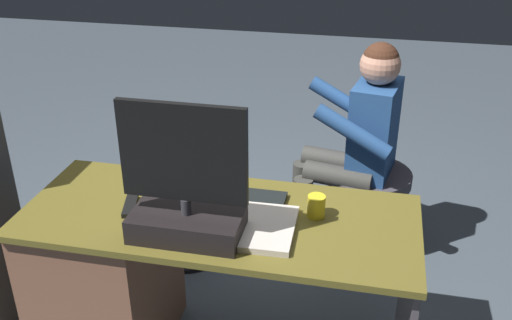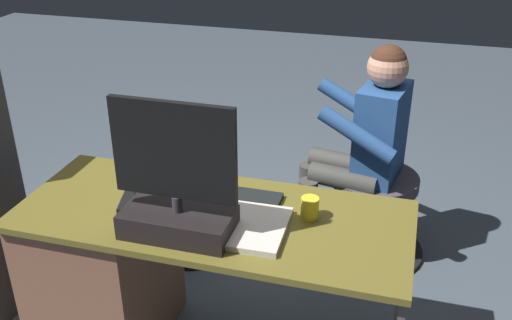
{
  "view_description": "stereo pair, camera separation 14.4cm",
  "coord_description": "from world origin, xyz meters",
  "px_view_note": "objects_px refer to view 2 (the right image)",
  "views": [
    {
      "loc": [
        -0.53,
        2.21,
        1.88
      ],
      "look_at": [
        -0.06,
        0.04,
        0.76
      ],
      "focal_mm": 40.97,
      "sensor_mm": 36.0,
      "label": 1
    },
    {
      "loc": [
        -0.67,
        2.18,
        1.88
      ],
      "look_at": [
        -0.06,
        0.04,
        0.76
      ],
      "focal_mm": 40.97,
      "sensor_mm": 36.0,
      "label": 2
    }
  ],
  "objects_px": {
    "monitor": "(177,197)",
    "teddy_bear": "(187,140)",
    "tv_remote": "(127,202)",
    "person": "(364,136)",
    "office_chair_teddy": "(190,202)",
    "visitor_chair": "(373,210)",
    "computer_mouse": "(160,182)",
    "cup": "(310,208)",
    "desk": "(127,268)",
    "keyboard": "(227,196)"
  },
  "relations": [
    {
      "from": "monitor",
      "to": "teddy_bear",
      "type": "height_order",
      "value": "monitor"
    },
    {
      "from": "tv_remote",
      "to": "person",
      "type": "height_order",
      "value": "person"
    },
    {
      "from": "office_chair_teddy",
      "to": "visitor_chair",
      "type": "xyz_separation_m",
      "value": [
        -0.96,
        -0.18,
        0.0
      ]
    },
    {
      "from": "computer_mouse",
      "to": "visitor_chair",
      "type": "xyz_separation_m",
      "value": [
        -0.82,
        -0.82,
        -0.48
      ]
    },
    {
      "from": "person",
      "to": "tv_remote",
      "type": "bearing_deg",
      "value": 50.31
    },
    {
      "from": "visitor_chair",
      "to": "teddy_bear",
      "type": "bearing_deg",
      "value": 9.85
    },
    {
      "from": "cup",
      "to": "person",
      "type": "height_order",
      "value": "person"
    },
    {
      "from": "cup",
      "to": "monitor",
      "type": "bearing_deg",
      "value": 27.4
    },
    {
      "from": "computer_mouse",
      "to": "office_chair_teddy",
      "type": "xyz_separation_m",
      "value": [
        0.15,
        -0.64,
        -0.48
      ]
    },
    {
      "from": "desk",
      "to": "visitor_chair",
      "type": "height_order",
      "value": "desk"
    },
    {
      "from": "cup",
      "to": "person",
      "type": "xyz_separation_m",
      "value": [
        -0.11,
        -0.88,
        -0.08
      ]
    },
    {
      "from": "cup",
      "to": "computer_mouse",
      "type": "bearing_deg",
      "value": -6.66
    },
    {
      "from": "computer_mouse",
      "to": "cup",
      "type": "bearing_deg",
      "value": 173.34
    },
    {
      "from": "person",
      "to": "monitor",
      "type": "bearing_deg",
      "value": 64.14
    },
    {
      "from": "teddy_bear",
      "to": "visitor_chair",
      "type": "bearing_deg",
      "value": -170.15
    },
    {
      "from": "office_chair_teddy",
      "to": "tv_remote",
      "type": "bearing_deg",
      "value": 95.91
    },
    {
      "from": "keyboard",
      "to": "office_chair_teddy",
      "type": "relative_size",
      "value": 0.74
    },
    {
      "from": "desk",
      "to": "computer_mouse",
      "type": "xyz_separation_m",
      "value": [
        -0.11,
        -0.14,
        0.35
      ]
    },
    {
      "from": "desk",
      "to": "person",
      "type": "distance_m",
      "value": 1.31
    },
    {
      "from": "office_chair_teddy",
      "to": "cup",
      "type": "bearing_deg",
      "value": 137.57
    },
    {
      "from": "computer_mouse",
      "to": "person",
      "type": "height_order",
      "value": "person"
    },
    {
      "from": "computer_mouse",
      "to": "teddy_bear",
      "type": "distance_m",
      "value": 0.68
    },
    {
      "from": "keyboard",
      "to": "tv_remote",
      "type": "xyz_separation_m",
      "value": [
        0.36,
        0.14,
        -0.0
      ]
    },
    {
      "from": "office_chair_teddy",
      "to": "keyboard",
      "type": "bearing_deg",
      "value": 123.9
    },
    {
      "from": "computer_mouse",
      "to": "person",
      "type": "relative_size",
      "value": 0.08
    },
    {
      "from": "office_chair_teddy",
      "to": "monitor",
      "type": "bearing_deg",
      "value": 110.8
    },
    {
      "from": "keyboard",
      "to": "person",
      "type": "distance_m",
      "value": 0.94
    },
    {
      "from": "monitor",
      "to": "tv_remote",
      "type": "distance_m",
      "value": 0.33
    },
    {
      "from": "computer_mouse",
      "to": "teddy_bear",
      "type": "xyz_separation_m",
      "value": [
        0.15,
        -0.65,
        -0.12
      ]
    },
    {
      "from": "keyboard",
      "to": "person",
      "type": "xyz_separation_m",
      "value": [
        -0.44,
        -0.82,
        -0.04
      ]
    },
    {
      "from": "tv_remote",
      "to": "visitor_chair",
      "type": "xyz_separation_m",
      "value": [
        -0.88,
        -0.98,
        -0.47
      ]
    },
    {
      "from": "teddy_bear",
      "to": "visitor_chair",
      "type": "height_order",
      "value": "teddy_bear"
    },
    {
      "from": "computer_mouse",
      "to": "person",
      "type": "xyz_separation_m",
      "value": [
        -0.74,
        -0.8,
        -0.05
      ]
    },
    {
      "from": "monitor",
      "to": "visitor_chair",
      "type": "height_order",
      "value": "monitor"
    },
    {
      "from": "computer_mouse",
      "to": "teddy_bear",
      "type": "bearing_deg",
      "value": -77.25
    },
    {
      "from": "desk",
      "to": "visitor_chair",
      "type": "relative_size",
      "value": 2.6
    },
    {
      "from": "desk",
      "to": "monitor",
      "type": "bearing_deg",
      "value": 154.17
    },
    {
      "from": "office_chair_teddy",
      "to": "teddy_bear",
      "type": "xyz_separation_m",
      "value": [
        -0.0,
        -0.01,
        0.37
      ]
    },
    {
      "from": "desk",
      "to": "monitor",
      "type": "distance_m",
      "value": 0.6
    },
    {
      "from": "office_chair_teddy",
      "to": "teddy_bear",
      "type": "height_order",
      "value": "teddy_bear"
    },
    {
      "from": "keyboard",
      "to": "tv_remote",
      "type": "relative_size",
      "value": 2.8
    },
    {
      "from": "person",
      "to": "computer_mouse",
      "type": "bearing_deg",
      "value": 47.36
    },
    {
      "from": "computer_mouse",
      "to": "visitor_chair",
      "type": "height_order",
      "value": "computer_mouse"
    },
    {
      "from": "office_chair_teddy",
      "to": "visitor_chair",
      "type": "bearing_deg",
      "value": -169.53
    },
    {
      "from": "visitor_chair",
      "to": "person",
      "type": "bearing_deg",
      "value": 10.47
    },
    {
      "from": "monitor",
      "to": "cup",
      "type": "relative_size",
      "value": 5.82
    },
    {
      "from": "tv_remote",
      "to": "keyboard",
      "type": "bearing_deg",
      "value": -173.03
    },
    {
      "from": "monitor",
      "to": "person",
      "type": "distance_m",
      "value": 1.23
    },
    {
      "from": "cup",
      "to": "visitor_chair",
      "type": "height_order",
      "value": "cup"
    },
    {
      "from": "cup",
      "to": "tv_remote",
      "type": "height_order",
      "value": "cup"
    }
  ]
}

